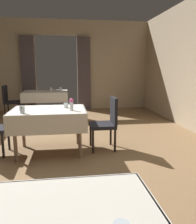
% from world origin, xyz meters
% --- Properties ---
extents(ground, '(10.08, 10.08, 0.00)m').
position_xyz_m(ground, '(0.00, 0.00, 0.00)').
color(ground, olive).
extents(wall_back, '(6.40, 0.27, 3.00)m').
position_xyz_m(wall_back, '(0.00, 4.18, 1.51)').
color(wall_back, tan).
rests_on(wall_back, ground).
extents(dining_table_mid, '(1.23, 0.91, 0.75)m').
position_xyz_m(dining_table_mid, '(0.01, 0.05, 0.64)').
color(dining_table_mid, '#7A604C').
rests_on(dining_table_mid, ground).
extents(dining_table_far, '(1.31, 0.88, 0.75)m').
position_xyz_m(dining_table_far, '(-0.31, 3.09, 0.65)').
color(dining_table_far, '#7A604C').
rests_on(dining_table_far, ground).
extents(chair_mid_right, '(0.44, 0.44, 0.93)m').
position_xyz_m(chair_mid_right, '(1.01, 0.07, 0.52)').
color(chair_mid_right, black).
rests_on(chair_mid_right, ground).
extents(chair_far_left, '(0.44, 0.44, 0.93)m').
position_xyz_m(chair_far_left, '(-1.34, 3.10, 0.52)').
color(chair_far_left, black).
rests_on(chair_far_left, ground).
extents(flower_vase_mid, '(0.07, 0.07, 0.20)m').
position_xyz_m(flower_vase_mid, '(0.39, -0.11, 0.86)').
color(flower_vase_mid, silver).
rests_on(flower_vase_mid, dining_table_mid).
extents(glass_mid_b, '(0.08, 0.08, 0.08)m').
position_xyz_m(glass_mid_b, '(0.30, 0.16, 0.79)').
color(glass_mid_b, silver).
rests_on(glass_mid_b, dining_table_mid).
extents(glass_mid_c, '(0.08, 0.08, 0.12)m').
position_xyz_m(glass_mid_c, '(-0.36, -0.25, 0.81)').
color(glass_mid_c, silver).
rests_on(glass_mid_c, dining_table_mid).
extents(glass_far_a, '(0.07, 0.07, 0.11)m').
position_xyz_m(glass_far_a, '(-0.14, 3.13, 0.80)').
color(glass_far_a, silver).
rests_on(glass_far_a, dining_table_far).
extents(plate_far_b, '(0.18, 0.18, 0.01)m').
position_xyz_m(plate_far_b, '(-0.55, 3.01, 0.76)').
color(plate_far_b, white).
rests_on(plate_far_b, dining_table_far).
extents(glass_far_c, '(0.07, 0.07, 0.12)m').
position_xyz_m(glass_far_c, '(0.14, 3.15, 0.81)').
color(glass_far_c, silver).
rests_on(glass_far_c, dining_table_far).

